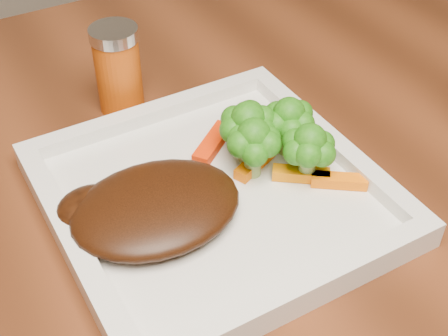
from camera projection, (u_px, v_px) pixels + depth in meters
plate at (214, 199)px, 0.54m from camera, size 0.27×0.27×0.01m
steak at (156, 207)px, 0.50m from camera, size 0.15×0.12×0.03m
broccoli_0 at (248, 128)px, 0.55m from camera, size 0.07×0.07×0.07m
broccoli_1 at (288, 123)px, 0.56m from camera, size 0.06×0.06×0.06m
broccoli_2 at (309, 152)px, 0.53m from camera, size 0.07×0.07×0.06m
broccoli_3 at (253, 146)px, 0.54m from camera, size 0.07×0.07×0.06m
carrot_1 at (339, 181)px, 0.54m from camera, size 0.05×0.04×0.01m
carrot_3 at (282, 128)px, 0.60m from camera, size 0.05×0.02×0.01m
carrot_4 at (213, 143)px, 0.58m from camera, size 0.06×0.05×0.01m
carrot_5 at (301, 174)px, 0.55m from camera, size 0.05×0.04×0.01m
carrot_6 at (255, 163)px, 0.56m from camera, size 0.05×0.03×0.01m
spice_shaker at (118, 70)px, 0.63m from camera, size 0.05×0.05×0.09m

